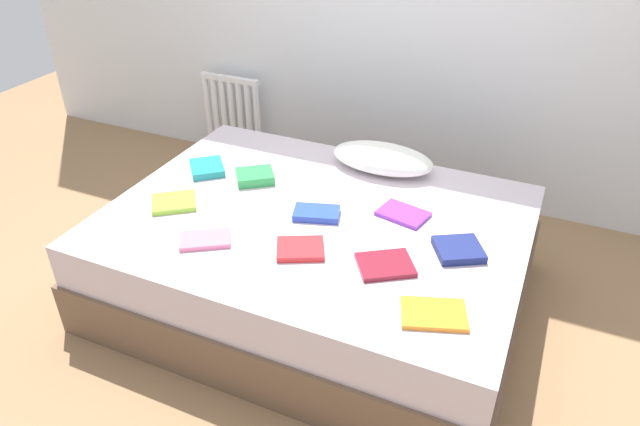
{
  "coord_description": "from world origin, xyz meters",
  "views": [
    {
      "loc": [
        0.97,
        -2.12,
        1.98
      ],
      "look_at": [
        0.0,
        0.05,
        0.48
      ],
      "focal_mm": 32.33,
      "sensor_mm": 36.0,
      "label": 1
    }
  ],
  "objects_px": {
    "textbook_blue": "(317,213)",
    "textbook_maroon": "(385,265)",
    "textbook_green": "(255,176)",
    "pillow": "(382,158)",
    "textbook_purple": "(403,214)",
    "textbook_red": "(300,249)",
    "radiator": "(232,113)",
    "textbook_navy": "(458,250)",
    "bed": "(316,257)",
    "textbook_orange": "(434,314)",
    "textbook_teal": "(207,168)",
    "textbook_lime": "(174,202)",
    "textbook_pink": "(205,240)"
  },
  "relations": [
    {
      "from": "textbook_pink",
      "to": "textbook_red",
      "type": "height_order",
      "value": "textbook_red"
    },
    {
      "from": "textbook_purple",
      "to": "textbook_blue",
      "type": "xyz_separation_m",
      "value": [
        -0.37,
        -0.17,
        0.01
      ]
    },
    {
      "from": "textbook_pink",
      "to": "textbook_green",
      "type": "xyz_separation_m",
      "value": [
        -0.07,
        0.58,
        0.01
      ]
    },
    {
      "from": "textbook_navy",
      "to": "textbook_teal",
      "type": "height_order",
      "value": "textbook_teal"
    },
    {
      "from": "radiator",
      "to": "textbook_orange",
      "type": "bearing_deg",
      "value": -41.09
    },
    {
      "from": "textbook_red",
      "to": "textbook_navy",
      "type": "height_order",
      "value": "textbook_navy"
    },
    {
      "from": "textbook_green",
      "to": "radiator",
      "type": "bearing_deg",
      "value": 90.76
    },
    {
      "from": "textbook_maroon",
      "to": "textbook_pink",
      "type": "bearing_deg",
      "value": 157.6
    },
    {
      "from": "textbook_orange",
      "to": "textbook_teal",
      "type": "xyz_separation_m",
      "value": [
        -1.42,
        0.63,
        0.01
      ]
    },
    {
      "from": "textbook_green",
      "to": "textbook_maroon",
      "type": "height_order",
      "value": "textbook_green"
    },
    {
      "from": "textbook_purple",
      "to": "textbook_teal",
      "type": "height_order",
      "value": "textbook_teal"
    },
    {
      "from": "textbook_orange",
      "to": "textbook_maroon",
      "type": "relative_size",
      "value": 1.08
    },
    {
      "from": "textbook_purple",
      "to": "textbook_maroon",
      "type": "distance_m",
      "value": 0.42
    },
    {
      "from": "radiator",
      "to": "textbook_maroon",
      "type": "relative_size",
      "value": 2.4
    },
    {
      "from": "textbook_red",
      "to": "textbook_teal",
      "type": "xyz_separation_m",
      "value": [
        -0.78,
        0.46,
        0.01
      ]
    },
    {
      "from": "textbook_orange",
      "to": "textbook_teal",
      "type": "relative_size",
      "value": 1.21
    },
    {
      "from": "textbook_lime",
      "to": "pillow",
      "type": "bearing_deg",
      "value": 6.59
    },
    {
      "from": "bed",
      "to": "textbook_pink",
      "type": "height_order",
      "value": "textbook_pink"
    },
    {
      "from": "bed",
      "to": "textbook_pink",
      "type": "relative_size",
      "value": 9.0
    },
    {
      "from": "textbook_teal",
      "to": "bed",
      "type": "bearing_deg",
      "value": 37.06
    },
    {
      "from": "pillow",
      "to": "textbook_blue",
      "type": "xyz_separation_m",
      "value": [
        -0.13,
        -0.58,
        -0.05
      ]
    },
    {
      "from": "radiator",
      "to": "pillow",
      "type": "bearing_deg",
      "value": -25.17
    },
    {
      "from": "textbook_purple",
      "to": "textbook_orange",
      "type": "bearing_deg",
      "value": -50.96
    },
    {
      "from": "textbook_blue",
      "to": "textbook_maroon",
      "type": "bearing_deg",
      "value": -47.1
    },
    {
      "from": "bed",
      "to": "textbook_maroon",
      "type": "height_order",
      "value": "textbook_maroon"
    },
    {
      "from": "textbook_blue",
      "to": "textbook_navy",
      "type": "height_order",
      "value": "textbook_navy"
    },
    {
      "from": "radiator",
      "to": "textbook_teal",
      "type": "xyz_separation_m",
      "value": [
        0.49,
        -1.04,
        0.16
      ]
    },
    {
      "from": "textbook_purple",
      "to": "textbook_red",
      "type": "relative_size",
      "value": 1.11
    },
    {
      "from": "bed",
      "to": "textbook_blue",
      "type": "xyz_separation_m",
      "value": [
        0.01,
        -0.01,
        0.27
      ]
    },
    {
      "from": "pillow",
      "to": "textbook_orange",
      "type": "bearing_deg",
      "value": -61.57
    },
    {
      "from": "textbook_lime",
      "to": "textbook_orange",
      "type": "bearing_deg",
      "value": -47.52
    },
    {
      "from": "radiator",
      "to": "textbook_navy",
      "type": "distance_m",
      "value": 2.27
    },
    {
      "from": "bed",
      "to": "textbook_red",
      "type": "xyz_separation_m",
      "value": [
        0.06,
        -0.3,
        0.27
      ]
    },
    {
      "from": "radiator",
      "to": "bed",
      "type": "bearing_deg",
      "value": -44.7
    },
    {
      "from": "textbook_pink",
      "to": "textbook_navy",
      "type": "distance_m",
      "value": 1.12
    },
    {
      "from": "textbook_maroon",
      "to": "textbook_orange",
      "type": "bearing_deg",
      "value": -72.06
    },
    {
      "from": "textbook_orange",
      "to": "textbook_lime",
      "type": "bearing_deg",
      "value": 149.87
    },
    {
      "from": "pillow",
      "to": "textbook_navy",
      "type": "xyz_separation_m",
      "value": [
        0.55,
        -0.6,
        -0.05
      ]
    },
    {
      "from": "bed",
      "to": "textbook_orange",
      "type": "distance_m",
      "value": 0.88
    },
    {
      "from": "textbook_pink",
      "to": "textbook_lime",
      "type": "xyz_separation_m",
      "value": [
        -0.32,
        0.21,
        0.0
      ]
    },
    {
      "from": "radiator",
      "to": "pillow",
      "type": "height_order",
      "value": "pillow"
    },
    {
      "from": "textbook_green",
      "to": "textbook_blue",
      "type": "bearing_deg",
      "value": -59.37
    },
    {
      "from": "radiator",
      "to": "textbook_green",
      "type": "height_order",
      "value": "radiator"
    },
    {
      "from": "textbook_red",
      "to": "textbook_maroon",
      "type": "xyz_separation_m",
      "value": [
        0.37,
        0.05,
        -0.0
      ]
    },
    {
      "from": "textbook_purple",
      "to": "textbook_lime",
      "type": "xyz_separation_m",
      "value": [
        -1.06,
        -0.36,
        0.0
      ]
    },
    {
      "from": "textbook_blue",
      "to": "textbook_maroon",
      "type": "distance_m",
      "value": 0.49
    },
    {
      "from": "bed",
      "to": "textbook_teal",
      "type": "bearing_deg",
      "value": 167.48
    },
    {
      "from": "pillow",
      "to": "textbook_purple",
      "type": "relative_size",
      "value": 2.47
    },
    {
      "from": "textbook_pink",
      "to": "textbook_lime",
      "type": "height_order",
      "value": "textbook_lime"
    },
    {
      "from": "textbook_orange",
      "to": "textbook_blue",
      "type": "distance_m",
      "value": 0.82
    }
  ]
}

